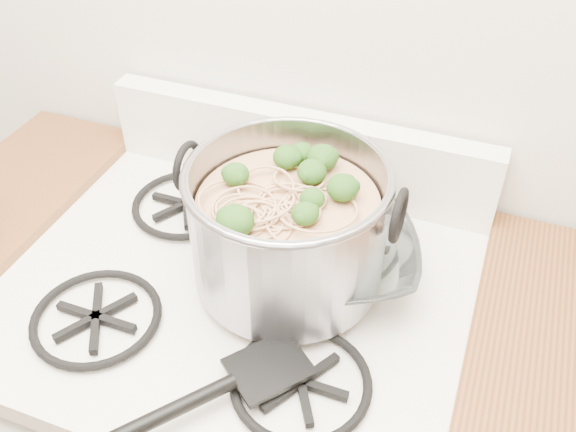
# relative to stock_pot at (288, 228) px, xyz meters

# --- Properties ---
(counter_left) EXTENTS (0.25, 0.65, 0.92)m
(counter_left) POSITION_rel_stock_pot_xyz_m (-0.58, -0.04, -0.56)
(counter_left) COLOR silver
(counter_left) RESTS_ON ground
(stock_pot) EXTENTS (0.35, 0.32, 0.21)m
(stock_pot) POSITION_rel_stock_pot_xyz_m (0.00, 0.00, 0.00)
(stock_pot) COLOR gray
(stock_pot) RESTS_ON gas_range
(spatula) EXTENTS (0.42, 0.42, 0.02)m
(spatula) POSITION_rel_stock_pot_xyz_m (0.04, -0.19, -0.09)
(spatula) COLOR black
(spatula) RESTS_ON gas_range
(glass_bowl) EXTENTS (0.14, 0.14, 0.03)m
(glass_bowl) POSITION_rel_stock_pot_xyz_m (0.07, 0.03, -0.08)
(glass_bowl) COLOR white
(glass_bowl) RESTS_ON gas_range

